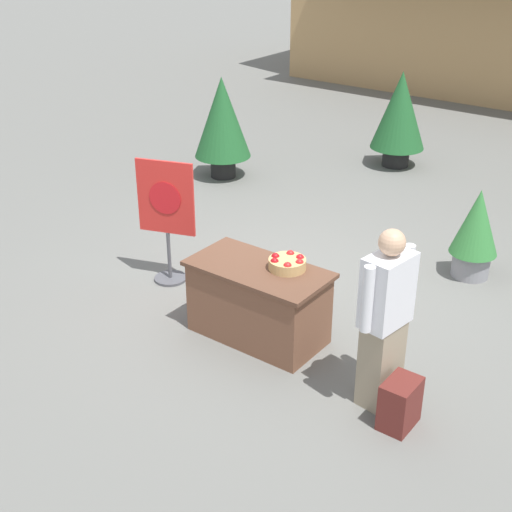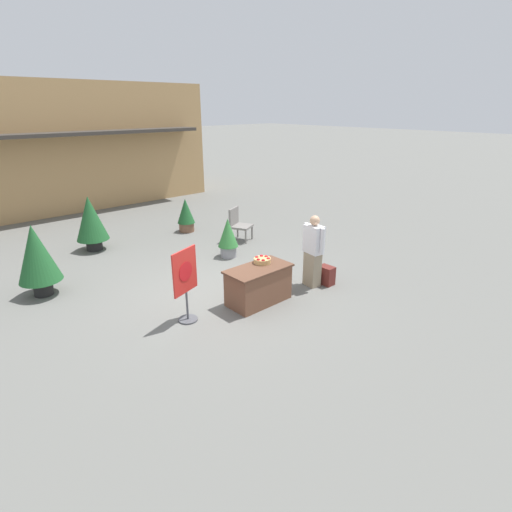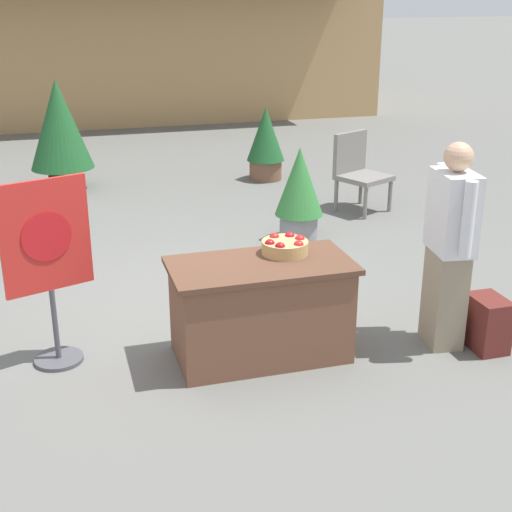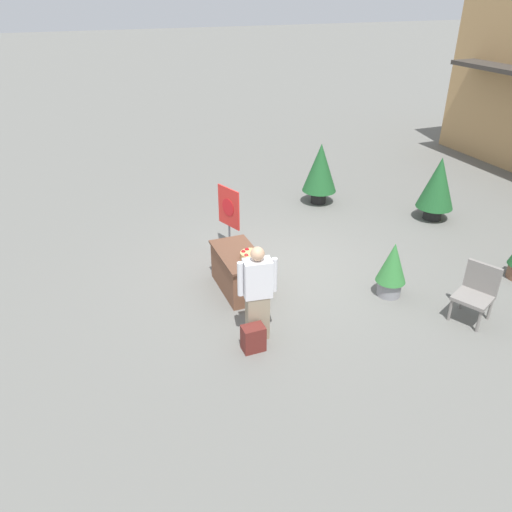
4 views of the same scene
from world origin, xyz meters
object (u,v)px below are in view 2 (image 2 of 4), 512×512
poster_board (186,282)px  patio_chair (238,223)px  potted_plant_near_left (186,214)px  potted_plant_far_left (36,255)px  backpack (326,275)px  display_table (259,285)px  potted_plant_near_right (91,220)px  potted_plant_far_right (228,236)px  apple_basket (262,260)px  person_visitor (313,251)px

poster_board → patio_chair: size_ratio=1.45×
potted_plant_near_left → potted_plant_far_left: (-4.71, -1.80, 0.34)m
backpack → patio_chair: size_ratio=0.44×
patio_chair → display_table: bearing=-59.6°
backpack → potted_plant_near_right: 6.45m
patio_chair → potted_plant_far_left: (-5.37, -0.04, 0.37)m
display_table → potted_plant_far_left: (-3.12, 3.28, 0.51)m
potted_plant_far_right → potted_plant_far_left: potted_plant_far_left is taller
apple_basket → patio_chair: (2.02, 3.18, -0.28)m
poster_board → potted_plant_near_right: bearing=158.0°
apple_basket → poster_board: (-1.70, 0.19, -0.03)m
apple_basket → potted_plant_near_right: 5.39m
potted_plant_near_right → poster_board: bearing=-92.7°
display_table → potted_plant_near_left: (1.59, 5.08, 0.18)m
apple_basket → potted_plant_near_right: size_ratio=0.23×
potted_plant_near_left → potted_plant_near_right: (-2.83, 0.25, 0.31)m
person_visitor → potted_plant_far_left: person_visitor is taller
poster_board → potted_plant_near_left: size_ratio=1.33×
person_visitor → potted_plant_near_right: person_visitor is taller
backpack → potted_plant_near_left: potted_plant_near_left is taller
apple_basket → poster_board: size_ratio=0.25×
potted_plant_far_right → potted_plant_near_right: 3.77m
patio_chair → person_visitor: bearing=-38.8°
backpack → potted_plant_far_right: (-0.53, 2.82, 0.35)m
poster_board → patio_chair: (3.72, 2.99, -0.26)m
person_visitor → patio_chair: (0.84, 3.52, -0.28)m
display_table → potted_plant_far_right: potted_plant_far_right is taller
apple_basket → backpack: (1.46, -0.52, -0.60)m
poster_board → potted_plant_far_left: 3.38m
display_table → poster_board: bearing=167.4°
backpack → potted_plant_far_left: 6.09m
potted_plant_near_left → poster_board: bearing=-122.8°
poster_board → potted_plant_near_right: size_ratio=0.93×
poster_board → potted_plant_near_left: poster_board is taller
person_visitor → apple_basket: bearing=-7.9°
apple_basket → potted_plant_near_right: bearing=105.8°
apple_basket → patio_chair: patio_chair is taller
display_table → person_visitor: 1.49m
patio_chair → potted_plant_near_right: (-3.48, 2.01, 0.33)m
potted_plant_far_left → potted_plant_near_left: bearing=20.9°
apple_basket → potted_plant_near_right: (-1.47, 5.19, 0.05)m
patio_chair → potted_plant_far_left: 5.38m
patio_chair → backpack: bearing=-34.0°
patio_chair → potted_plant_near_right: size_ratio=0.64×
apple_basket → potted_plant_near_left: (1.36, 4.94, -0.25)m
person_visitor → backpack: (0.28, -0.18, -0.60)m
person_visitor → potted_plant_near_right: 6.13m
potted_plant_far_left → display_table: bearing=-46.4°
backpack → apple_basket: bearing=160.4°
potted_plant_near_left → potted_plant_far_left: potted_plant_far_left is taller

